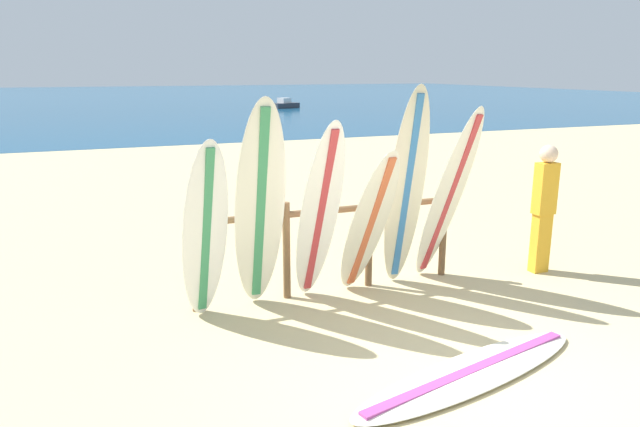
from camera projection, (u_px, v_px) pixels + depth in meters
ground_plane at (494, 393)px, 5.00m from camera, size 120.00×120.00×0.00m
ocean_water at (118, 97)px, 57.30m from camera, size 120.00×80.00×0.01m
surfboard_rack at (329, 233)px, 7.11m from camera, size 3.41×0.09×1.19m
surfboard_leaning_far_left at (205, 232)px, 6.16m from camera, size 0.60×0.67×2.05m
surfboard_leaning_left at (260, 208)px, 6.36m from camera, size 0.60×0.85×2.46m
surfboard_leaning_center_left at (319, 215)px, 6.54m from camera, size 0.47×1.00×2.23m
surfboard_leaning_center at (369, 224)px, 6.87m from camera, size 0.70×0.98×1.87m
surfboard_leaning_center_right at (406, 190)px, 7.06m from camera, size 0.55×0.77×2.56m
surfboard_leaning_right at (448, 196)px, 7.28m from camera, size 0.69×1.04×2.31m
surfboard_lying_on_sand at (472, 373)px, 5.26m from camera, size 2.83×1.19×0.08m
beachgoer_standing at (544, 203)px, 7.78m from camera, size 0.28×0.24×1.75m
small_boat_offshore at (284, 104)px, 41.71m from camera, size 2.31×1.75×0.71m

